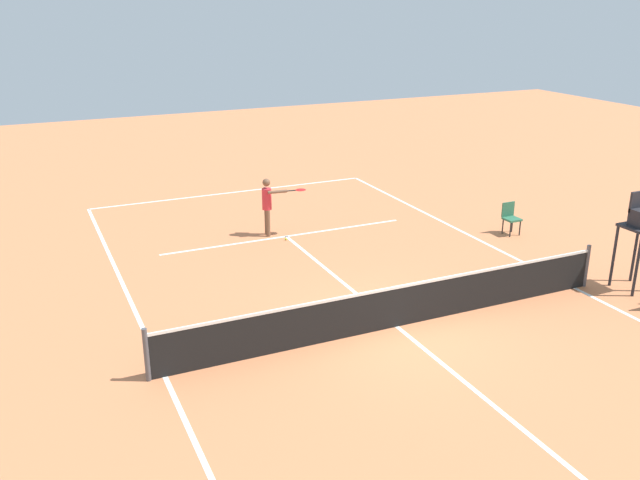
{
  "coord_description": "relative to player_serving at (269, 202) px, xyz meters",
  "views": [
    {
      "loc": [
        7.02,
        11.46,
        6.77
      ],
      "look_at": [
        0.14,
        -3.72,
        0.8
      ],
      "focal_mm": 38.49,
      "sensor_mm": 36.0,
      "label": 1
    }
  ],
  "objects": [
    {
      "name": "court_lines",
      "position": [
        -0.41,
        6.78,
        -1.03
      ],
      "size": [
        10.15,
        23.57,
        0.01
      ],
      "color": "white",
      "rests_on": "ground"
    },
    {
      "name": "ground_plane",
      "position": [
        -0.41,
        6.78,
        -1.04
      ],
      "size": [
        60.0,
        60.0,
        0.0
      ],
      "primitive_type": "plane",
      "color": "#D37A4C"
    },
    {
      "name": "tennis_ball",
      "position": [
        -0.29,
        0.62,
        -1.0
      ],
      "size": [
        0.07,
        0.07,
        0.07
      ],
      "primitive_type": "sphere",
      "color": "#CCE033",
      "rests_on": "ground"
    },
    {
      "name": "tennis_net",
      "position": [
        -0.41,
        6.78,
        -0.54
      ],
      "size": [
        10.75,
        0.1,
        1.07
      ],
      "color": "#4C4C51",
      "rests_on": "ground"
    },
    {
      "name": "player_serving",
      "position": [
        0.0,
        0.0,
        0.0
      ],
      "size": [
        1.27,
        0.69,
        1.74
      ],
      "rotation": [
        0.0,
        0.0,
        1.45
      ],
      "color": "brown",
      "rests_on": "ground"
    },
    {
      "name": "courtside_chair_mid",
      "position": [
        -6.61,
        2.85,
        -0.5
      ],
      "size": [
        0.44,
        0.46,
        0.95
      ],
      "color": "#262626",
      "rests_on": "ground"
    }
  ]
}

